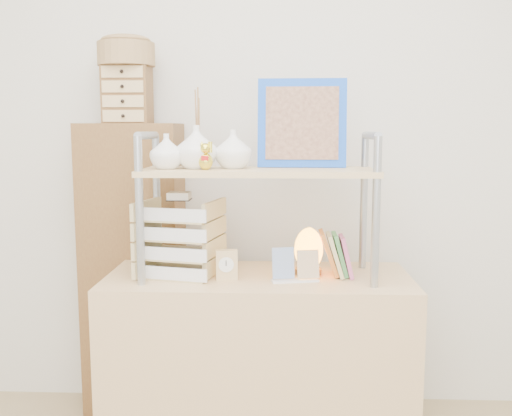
{
  "coord_description": "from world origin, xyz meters",
  "views": [
    {
      "loc": [
        0.08,
        -1.0,
        1.32
      ],
      "look_at": [
        -0.01,
        1.2,
        1.02
      ],
      "focal_mm": 40.0,
      "sensor_mm": 36.0,
      "label": 1
    }
  ],
  "objects_px": {
    "cabinet": "(134,270)",
    "letter_tray": "(180,242)",
    "desk": "(258,366)",
    "salt_lamp": "(308,250)"
  },
  "relations": [
    {
      "from": "desk",
      "to": "cabinet",
      "type": "xyz_separation_m",
      "value": [
        -0.59,
        0.37,
        0.3
      ]
    },
    {
      "from": "desk",
      "to": "salt_lamp",
      "type": "distance_m",
      "value": 0.51
    },
    {
      "from": "cabinet",
      "to": "letter_tray",
      "type": "height_order",
      "value": "cabinet"
    },
    {
      "from": "desk",
      "to": "cabinet",
      "type": "bearing_deg",
      "value": 148.07
    },
    {
      "from": "cabinet",
      "to": "letter_tray",
      "type": "distance_m",
      "value": 0.51
    },
    {
      "from": "desk",
      "to": "letter_tray",
      "type": "xyz_separation_m",
      "value": [
        -0.31,
        -0.0,
        0.51
      ]
    },
    {
      "from": "cabinet",
      "to": "letter_tray",
      "type": "relative_size",
      "value": 4.08
    },
    {
      "from": "letter_tray",
      "to": "desk",
      "type": "bearing_deg",
      "value": 0.36
    },
    {
      "from": "desk",
      "to": "salt_lamp",
      "type": "relative_size",
      "value": 6.37
    },
    {
      "from": "desk",
      "to": "cabinet",
      "type": "distance_m",
      "value": 0.76
    }
  ]
}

